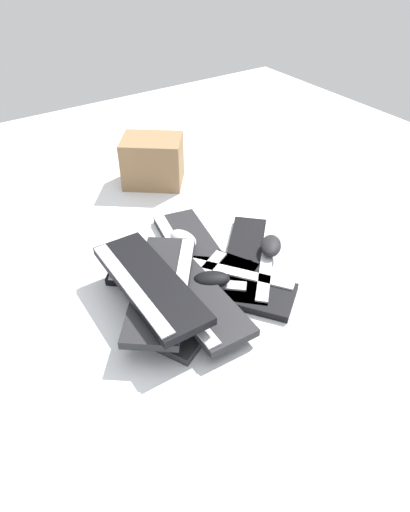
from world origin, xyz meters
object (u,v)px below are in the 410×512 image
(keyboard_6, at_px, (163,287))
(keyboard_7, at_px, (149,283))
(keyboard_0, at_px, (250,259))
(mouse_1, at_px, (178,262))
(mouse_3, at_px, (183,239))
(mouse_0, at_px, (212,279))
(cardboard_box, at_px, (153,161))
(keyboard_3, at_px, (204,300))
(keyboard_5, at_px, (192,294))
(mouse_2, at_px, (271,246))
(keyboard_2, at_px, (180,273))
(keyboard_4, at_px, (222,284))
(keyboard_1, at_px, (194,249))

(keyboard_6, height_order, keyboard_7, keyboard_7)
(keyboard_0, bearing_deg, keyboard_6, -176.52)
(mouse_1, bearing_deg, mouse_3, -152.11)
(mouse_0, bearing_deg, cardboard_box, -74.53)
(keyboard_3, relative_size, keyboard_7, 1.04)
(keyboard_6, distance_m, keyboard_7, 0.05)
(keyboard_0, bearing_deg, mouse_3, 130.89)
(cardboard_box, bearing_deg, mouse_1, -111.35)
(keyboard_5, xyz_separation_m, mouse_3, (0.12, 0.24, 0.01))
(mouse_2, bearing_deg, keyboard_2, -61.96)
(keyboard_4, relative_size, mouse_0, 4.04)
(keyboard_3, distance_m, mouse_3, 0.27)
(keyboard_1, bearing_deg, keyboard_3, -115.46)
(mouse_2, bearing_deg, keyboard_1, -85.92)
(mouse_0, xyz_separation_m, mouse_2, (0.25, 0.03, 0.00))
(keyboard_5, bearing_deg, keyboard_3, -24.12)
(keyboard_7, bearing_deg, keyboard_0, 2.30)
(keyboard_6, bearing_deg, mouse_3, 46.07)
(keyboard_5, bearing_deg, cardboard_box, 69.76)
(keyboard_6, distance_m, cardboard_box, 0.73)
(keyboard_6, xyz_separation_m, keyboard_7, (-0.04, 0.01, 0.03))
(keyboard_0, xyz_separation_m, mouse_2, (0.07, -0.02, 0.04))
(keyboard_3, relative_size, mouse_1, 4.19)
(keyboard_5, distance_m, keyboard_7, 0.13)
(keyboard_2, bearing_deg, cardboard_box, 68.89)
(mouse_0, xyz_separation_m, mouse_1, (-0.04, 0.12, 0.00))
(keyboard_0, bearing_deg, keyboard_2, 164.02)
(keyboard_7, relative_size, mouse_0, 4.02)
(keyboard_4, bearing_deg, keyboard_7, 170.84)
(mouse_3, bearing_deg, mouse_2, -140.47)
(keyboard_7, xyz_separation_m, mouse_0, (0.19, -0.03, -0.05))
(keyboard_4, bearing_deg, keyboard_3, -162.43)
(keyboard_3, distance_m, keyboard_7, 0.18)
(mouse_0, bearing_deg, keyboard_0, -135.43)
(keyboard_2, relative_size, keyboard_4, 0.97)
(keyboard_6, bearing_deg, cardboard_box, 63.42)
(mouse_1, bearing_deg, cardboard_box, -135.36)
(keyboard_6, relative_size, keyboard_7, 0.99)
(mouse_1, bearing_deg, keyboard_7, 7.08)
(keyboard_6, bearing_deg, mouse_1, 40.99)
(keyboard_2, xyz_separation_m, keyboard_5, (-0.04, -0.13, 0.03))
(mouse_3, bearing_deg, keyboard_1, -151.56)
(keyboard_0, xyz_separation_m, keyboard_2, (-0.23, 0.06, 0.00))
(mouse_0, relative_size, mouse_3, 1.00)
(cardboard_box, bearing_deg, keyboard_7, -119.44)
(keyboard_3, relative_size, keyboard_6, 1.05)
(keyboard_2, distance_m, keyboard_6, 0.15)
(keyboard_0, distance_m, keyboard_7, 0.38)
(keyboard_2, relative_size, mouse_2, 3.92)
(keyboard_7, relative_size, mouse_3, 4.02)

